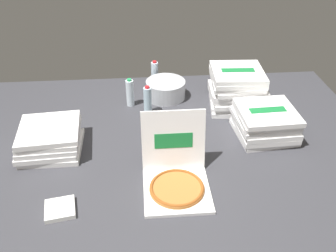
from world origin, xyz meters
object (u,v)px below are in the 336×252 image
Objects in this scene: pizza_stack_right_near at (50,139)px; napkin_pile at (60,209)px; water_bottle_1 at (155,74)px; water_bottle_2 at (148,100)px; ice_bucket at (166,89)px; water_bottle_0 at (130,93)px; pizza_stack_right_mid at (236,89)px; pizza_stack_center_far at (265,122)px; open_pizza_box at (176,175)px.

pizza_stack_right_near reaches higher than napkin_pile.
water_bottle_1 reaches higher than pizza_stack_right_near.
pizza_stack_right_near is 0.85m from water_bottle_2.
ice_bucket is at bearing -70.29° from water_bottle_1.
pizza_stack_right_mid is at bearing -5.96° from water_bottle_0.
pizza_stack_right_near is 1.85× the size of water_bottle_0.
water_bottle_1 is at bearing 56.72° from water_bottle_0.
pizza_stack_center_far is 2.65× the size of napkin_pile.
pizza_stack_center_far reaches higher than napkin_pile.
open_pizza_box reaches higher than pizza_stack_center_far.
open_pizza_box is 1.99× the size of water_bottle_2.
water_bottle_0 is 0.21m from water_bottle_2.
ice_bucket is 2.02× the size of napkin_pile.
water_bottle_1 reaches higher than napkin_pile.
pizza_stack_right_mid is (0.61, 0.95, 0.09)m from open_pizza_box.
pizza_stack_center_far is at bearing 2.16° from pizza_stack_right_near.
napkin_pile is at bearing -108.77° from water_bottle_0.
pizza_stack_center_far is at bearing -48.36° from water_bottle_1.
pizza_stack_right_near is 1.56m from pizza_stack_right_mid.
water_bottle_2 is (0.72, 0.45, 0.03)m from pizza_stack_right_near.
water_bottle_1 is 0.50m from water_bottle_2.
open_pizza_box reaches higher than pizza_stack_right_mid.
pizza_stack_right_mid reaches higher than water_bottle_2.
ice_bucket is (0.89, 0.71, -0.02)m from pizza_stack_right_near.
water_bottle_0 is 1.29m from napkin_pile.
ice_bucket is at bearing 56.97° from water_bottle_2.
pizza_stack_center_far is at bearing 25.22° from napkin_pile.
ice_bucket is 0.34m from water_bottle_0.
napkin_pile is at bearing -75.59° from pizza_stack_right_near.
pizza_stack_right_mid is 1.95× the size of water_bottle_0.
pizza_stack_right_near is 0.64m from napkin_pile.
water_bottle_0 is at bearing 105.74° from open_pizza_box.
pizza_stack_right_mid is 1.95× the size of water_bottle_2.
ice_bucket is at bearing 137.24° from pizza_stack_center_far.
napkin_pile is at bearing -117.61° from water_bottle_2.
pizza_stack_right_near is 1.24m from water_bottle_1.
water_bottle_0 reaches higher than pizza_stack_right_near.
ice_bucket is at bearing 88.92° from open_pizza_box.
ice_bucket is (-0.71, 0.65, -0.03)m from pizza_stack_center_far.
water_bottle_1 is (-0.08, 0.24, 0.04)m from ice_bucket.
open_pizza_box is at bearing -122.60° from pizza_stack_right_mid.
pizza_stack_right_mid reaches higher than ice_bucket.
pizza_stack_right_near is at bearing 104.41° from napkin_pile.
pizza_stack_right_mid reaches higher than water_bottle_0.
ice_bucket is (0.02, 1.16, 0.00)m from open_pizza_box.
open_pizza_box is at bearing -74.26° from water_bottle_0.
pizza_stack_right_mid is 1.73m from napkin_pile.
ice_bucket is at bearing 61.28° from napkin_pile.
pizza_stack_right_mid is at bearing 57.40° from open_pizza_box.
pizza_stack_right_near is (-1.59, -0.06, -0.02)m from pizza_stack_center_far.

